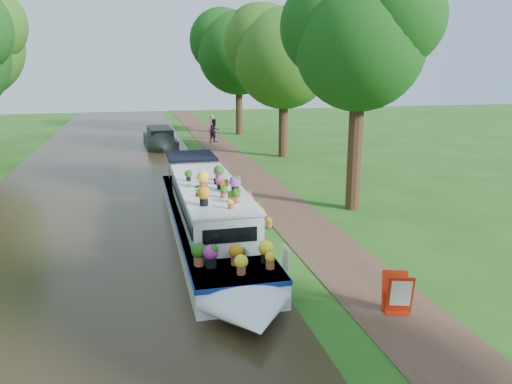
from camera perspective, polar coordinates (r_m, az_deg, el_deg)
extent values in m
plane|color=#1E5014|center=(16.26, 2.97, -5.63)|extent=(100.00, 100.00, 0.00)
cube|color=black|center=(15.73, -18.65, -7.05)|extent=(10.00, 100.00, 0.02)
cube|color=#493022|center=(16.62, 6.96, -5.21)|extent=(2.20, 100.00, 0.03)
cube|color=white|center=(16.95, -5.66, -3.43)|extent=(2.20, 12.00, 0.75)
cube|color=navy|center=(16.86, -5.68, -2.41)|extent=(2.24, 12.04, 0.12)
cube|color=white|center=(15.94, -5.33, -1.20)|extent=(1.80, 7.00, 1.05)
cube|color=white|center=(15.80, -5.38, 0.74)|extent=(1.90, 7.10, 0.06)
cube|color=black|center=(16.07, -2.13, -0.74)|extent=(0.03, 6.40, 0.38)
cube|color=black|center=(15.82, -8.60, -1.14)|extent=(0.03, 6.40, 0.38)
cube|color=black|center=(20.75, -7.44, 4.11)|extent=(1.90, 2.40, 0.10)
cube|color=white|center=(11.98, 3.48, -7.59)|extent=(0.04, 0.45, 0.55)
imported|color=#245015|center=(14.36, -6.71, 0.21)|extent=(0.22, 0.18, 0.37)
imported|color=#245015|center=(15.79, -4.48, 1.66)|extent=(0.30, 0.30, 0.43)
cylinder|color=#321D10|center=(19.74, 11.22, 4.49)|extent=(0.56, 0.56, 4.55)
sphere|color=#0E3A0F|center=(19.48, 11.79, 16.03)|extent=(4.80, 4.80, 4.80)
sphere|color=#0E3A0F|center=(19.33, 15.62, 18.69)|extent=(3.60, 3.60, 3.60)
sphere|color=#0E3A0F|center=(19.96, 8.53, 18.18)|extent=(3.84, 3.84, 3.84)
cylinder|color=#321D10|center=(31.17, 3.12, 7.57)|extent=(0.56, 0.56, 3.85)
sphere|color=#245015|center=(30.97, 3.23, 14.99)|extent=(6.00, 6.00, 6.00)
sphere|color=#245015|center=(30.52, 6.03, 17.20)|extent=(4.50, 4.50, 4.50)
sphere|color=#245015|center=(31.72, 0.78, 16.61)|extent=(4.80, 4.80, 4.80)
cylinder|color=#321D10|center=(41.65, -1.94, 9.49)|extent=(0.56, 0.56, 4.20)
sphere|color=#0E3A0F|center=(41.53, -1.99, 15.56)|extent=(6.60, 6.60, 6.60)
sphere|color=#0E3A0F|center=(40.91, 0.18, 17.44)|extent=(4.95, 4.95, 4.95)
sphere|color=#0E3A0F|center=(42.48, -3.93, 16.85)|extent=(5.28, 5.28, 5.28)
cube|color=black|center=(36.48, -10.92, 5.76)|extent=(2.22, 6.13, 0.60)
cube|color=black|center=(35.89, -10.92, 6.68)|extent=(1.69, 3.59, 0.70)
cube|color=#B9260D|center=(12.21, 15.70, -12.96)|extent=(0.63, 0.56, 0.03)
cube|color=#B9260D|center=(11.92, 16.12, -11.22)|extent=(0.63, 0.40, 0.94)
cube|color=#B9260D|center=(12.10, 15.58, -10.79)|extent=(0.63, 0.40, 0.94)
cube|color=white|center=(11.87, 16.22, -11.09)|extent=(0.48, 0.29, 0.65)
imported|color=#DF5C74|center=(38.94, -5.00, 7.44)|extent=(0.79, 0.64, 1.87)
imported|color=black|center=(37.16, -4.75, 7.00)|extent=(1.06, 1.00, 1.72)
imported|color=#26641E|center=(19.22, -1.64, -1.74)|extent=(0.43, 0.38, 0.47)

